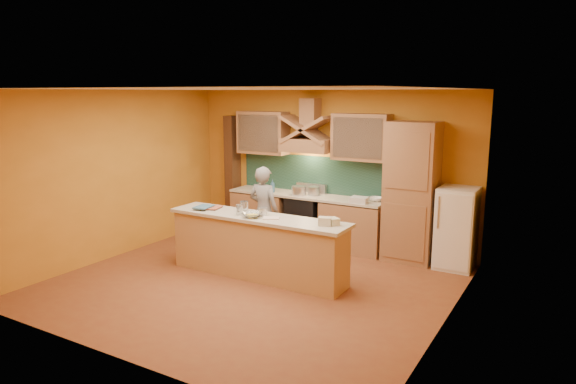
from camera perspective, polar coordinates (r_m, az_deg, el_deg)
The scene contains 36 objects.
floor at distance 7.66m, azimuth -3.96°, elevation -10.09°, with size 5.50×5.00×0.01m, color brown.
ceiling at distance 7.15m, azimuth -4.26°, elevation 11.35°, with size 5.50×5.00×0.01m, color white.
wall_back at distance 9.42m, azimuth 4.49°, elevation 2.72°, with size 5.50×0.02×2.80m, color #C68126.
wall_front at distance 5.45m, azimuth -19.10°, elevation -4.01°, with size 5.50×0.02×2.80m, color #C68126.
wall_left at distance 9.09m, azimuth -18.60°, elevation 1.87°, with size 0.02×5.00×2.80m, color #C68126.
wall_right at distance 6.19m, azimuth 17.47°, elevation -2.15°, with size 0.02×5.00×2.80m, color #C68126.
base_cabinet_left at distance 9.95m, azimuth -2.86°, elevation -2.51°, with size 1.10×0.60×0.86m, color #9D6B47.
base_cabinet_right at distance 9.08m, azimuth 7.27°, elevation -3.90°, with size 1.10×0.60×0.86m, color #9D6B47.
counter_top at distance 9.37m, azimuth 1.99°, elevation -0.40°, with size 3.00×0.62×0.04m, color beige.
stove at distance 9.47m, azimuth 1.98°, elevation -3.07°, with size 0.60×0.58×0.90m, color black.
backsplash at distance 9.56m, azimuth 2.82°, elevation 1.95°, with size 3.00×0.03×0.70m, color #1A3931.
range_hood at distance 9.28m, azimuth 2.18°, elevation 5.23°, with size 0.92×0.50×0.24m, color #9D6B47.
hood_chimney at distance 9.33m, azimuth 2.50°, elevation 8.83°, with size 0.30×0.30×0.50m, color #9D6B47.
upper_cabinet_left at distance 9.83m, azimuth -2.79°, elevation 6.61°, with size 1.00×0.35×0.80m, color #9D6B47.
upper_cabinet_right at distance 8.91m, azimuth 8.13°, elevation 6.05°, with size 1.00×0.35×0.80m, color #9D6B47.
pantry_column at distance 8.59m, azimuth 13.54°, elevation -0.05°, with size 0.80×0.60×2.30m, color #9D6B47.
fridge at distance 8.53m, azimuth 18.22°, elevation -3.84°, with size 0.58×0.60×1.30m, color white.
trim_column_left at distance 10.38m, azimuth -6.15°, elevation 2.06°, with size 0.20×0.30×2.30m, color #472816.
island_body at distance 7.80m, azimuth -3.37°, elevation -6.26°, with size 2.80×0.55×0.88m, color tan.
island_top at distance 7.67m, azimuth -3.41°, elevation -2.83°, with size 2.90×0.62×0.05m, color beige.
person at distance 8.77m, azimuth -2.71°, elevation -2.10°, with size 0.56×0.37×1.53m, color gray.
pot_large at distance 9.32m, azimuth 1.22°, elevation 0.08°, with size 0.27×0.27×0.17m, color silver.
pot_small at distance 9.31m, azimuth 2.85°, elevation -0.01°, with size 0.21×0.21×0.15m, color silver.
soap_bottle_a at distance 9.83m, azimuth -3.10°, elevation 0.74°, with size 0.07×0.08×0.17m, color silver.
soap_bottle_b at distance 9.55m, azimuth -1.74°, elevation 0.67°, with size 0.09×0.09×0.24m, color #325F89.
bowl_back at distance 8.90m, azimuth 9.75°, elevation -0.80°, with size 0.23×0.23×0.07m, color white.
dish_rack at distance 8.73m, azimuth 7.93°, elevation -0.88°, with size 0.29×0.23×0.10m, color silver.
book_lower at distance 8.26m, azimuth -8.99°, elevation -1.68°, with size 0.22×0.29×0.03m, color #B0583E.
book_upper at distance 8.25m, azimuth -10.05°, elevation -1.58°, with size 0.23×0.32×0.02m, color #3E6888.
jar_large at distance 7.98m, azimuth -4.89°, elevation -1.56°, with size 0.12×0.12×0.15m, color white.
jar_small at distance 7.73m, azimuth -5.38°, elevation -1.97°, with size 0.11×0.11×0.16m, color silver.
kitchen_scale at distance 7.67m, azimuth -2.79°, elevation -2.27°, with size 0.11×0.11×0.09m, color white.
mixing_bowl at distance 7.58m, azimuth -4.02°, elevation -2.55°, with size 0.29×0.29×0.07m, color white.
cloth at distance 7.49m, azimuth -1.88°, elevation -2.91°, with size 0.23×0.18×0.02m, color beige.
grocery_bag_a at distance 7.12m, azimuth 4.12°, elevation -3.26°, with size 0.18×0.14×0.12m, color beige.
grocery_bag_b at distance 7.15m, azimuth 5.05°, elevation -3.27°, with size 0.16×0.13×0.10m, color beige.
Camera 1 is at (4.03, -5.90, 2.76)m, focal length 32.00 mm.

